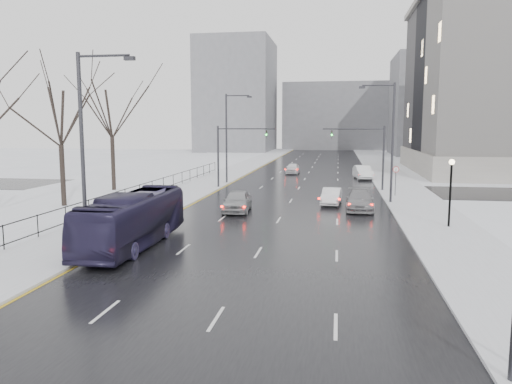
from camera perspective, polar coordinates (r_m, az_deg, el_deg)
The scene contains 24 objects.
road at distance 63.18m, azimuth 5.70°, elevation 1.65°, with size 16.00×150.00×0.04m, color black.
cross_road at distance 51.28m, azimuth 4.84°, elevation 0.29°, with size 130.00×10.00×0.04m, color black.
sidewalk_left at distance 64.68m, azimuth -3.62°, elevation 1.87°, with size 5.00×150.00×0.16m, color silver.
sidewalk_right at distance 63.39m, azimuth 15.22°, elevation 1.50°, with size 5.00×150.00×0.16m, color silver.
park_strip at distance 67.45m, azimuth -11.52°, elevation 1.95°, with size 14.00×150.00×0.12m, color white.
tree_park_d at distance 43.17m, azimuth -21.06°, elevation -1.60°, with size 8.75×8.75×12.50m, color black, non-canonical shape.
tree_park_e at distance 52.11m, azimuth -15.90°, elevation 0.12°, with size 9.45×9.45×13.50m, color black, non-canonical shape.
iron_fence at distance 37.27m, azimuth -17.85°, elevation -1.43°, with size 0.06×70.00×1.30m.
streetlight_r_mid at distance 42.93m, azimuth 15.06°, elevation 6.13°, with size 2.95×0.25×10.00m.
streetlight_l_near at distance 25.76m, azimuth -18.81°, elevation 5.18°, with size 2.95×0.25×10.00m.
streetlight_l_far at distance 56.05m, azimuth -3.17°, elevation 6.66°, with size 2.95×0.25×10.00m.
lamppost_r_mid at distance 33.66m, azimuth 21.37°, elevation 0.97°, with size 0.36×0.36×4.28m.
mast_signal_right at distance 50.88m, azimuth 13.17°, elevation 4.68°, with size 6.10×0.33×6.50m.
mast_signal_left at distance 52.01m, azimuth -3.21°, elevation 4.93°, with size 6.10×0.33×6.50m.
no_uturn_sign at distance 47.20m, azimuth 15.69°, elevation 2.18°, with size 0.60×0.06×2.70m.
bldg_far_right at distance 120.23m, azimuth 21.15°, elevation 9.23°, with size 24.00×20.00×22.00m, color slate.
bldg_far_left at distance 130.54m, azimuth -2.18°, elevation 10.88°, with size 18.00×22.00×28.00m, color slate.
bldg_far_center at distance 142.74m, azimuth 9.46°, elevation 8.49°, with size 30.00×18.00×18.00m, color slate.
bus at distance 27.73m, azimuth -13.83°, elevation -3.07°, with size 2.44×10.44×2.91m, color #25203E.
sedan_center_near at distance 37.77m, azimuth -2.15°, elevation -1.02°, with size 1.94×4.83×1.65m, color #97999C.
sedan_right_near at distance 41.60m, azimuth 8.62°, elevation -0.50°, with size 1.45×4.17×1.37m, color white.
sedan_right_far at distance 39.35m, azimuth 11.77°, elevation -0.93°, with size 2.12×5.20×1.51m, color gray.
sedan_center_far at distance 67.87m, azimuth 4.23°, elevation 2.71°, with size 1.71×4.26×1.45m, color white.
sedan_right_distant at distance 62.18m, azimuth 12.11°, elevation 2.21°, with size 1.75×5.03×1.66m, color white.
Camera 1 is at (3.95, -2.72, 6.52)m, focal length 35.00 mm.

